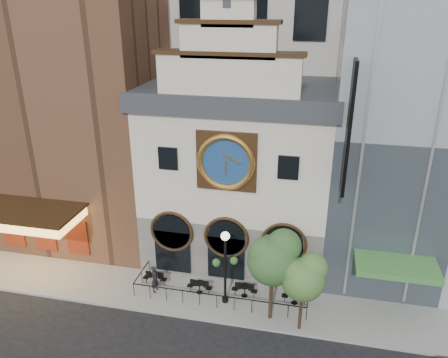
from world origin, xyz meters
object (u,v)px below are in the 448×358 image
Objects in this scene: bistro_2 at (244,290)px; lamppost at (225,260)px; bistro_3 at (295,297)px; pedestrian at (155,279)px; bistro_1 at (200,287)px; tree_right at (304,276)px; bistro_0 at (155,278)px; tree_left at (274,256)px.

lamppost reaches higher than bistro_2.
bistro_3 is (3.10, -0.03, 0.00)m from bistro_2.
pedestrian is at bearing -172.92° from bistro_2.
bistro_1 is 0.33× the size of tree_right.
bistro_0 is 8.98m from bistro_3.
bistro_3 is at bearing 2.49° from bistro_1.
lamppost is at bearing -15.26° from bistro_1.
bistro_1 is (3.06, -0.25, 0.00)m from bistro_0.
bistro_3 is at bearing -14.19° from lamppost.
pedestrian is at bearing 172.98° from tree_left.
bistro_2 is at bearing 138.85° from tree_left.
tree_right is at bearing -78.08° from bistro_3.
bistro_3 is 0.87× the size of pedestrian.
bistro_0 is at bearing 175.32° from bistro_1.
lamppost reaches higher than pedestrian.
tree_right is (6.37, -1.87, 3.02)m from bistro_1.
lamppost is 1.02× the size of tree_right.
lamppost is at bearing 163.26° from tree_right.
bistro_1 is 1.00× the size of bistro_3.
bistro_2 is (2.82, 0.28, 0.00)m from bistro_1.
bistro_1 is 5.93m from bistro_3.
tree_left reaches higher than tree_right.
lamppost reaches higher than tree_right.
tree_right is at bearing -12.65° from bistro_0.
lamppost is at bearing -169.98° from bistro_3.
bistro_3 is 0.28× the size of tree_left.
bistro_1 is at bearing -177.51° from bistro_3.
bistro_0 is at bearing -179.96° from bistro_3.
tree_left reaches higher than lamppost.
bistro_2 and bistro_3 have the same top height.
pedestrian reaches higher than bistro_1.
pedestrian reaches higher than bistro_3.
tree_left reaches higher than bistro_2.
tree_left is at bearing -128.53° from bistro_3.
tree_left is (1.84, -1.61, 3.69)m from bistro_2.
bistro_3 is at bearing -79.90° from pedestrian.
bistro_2 is (5.88, 0.03, 0.00)m from bistro_0.
bistro_1 is 0.87× the size of pedestrian.
bistro_1 is at bearing 163.67° from tree_right.
bistro_2 is 4.43m from tree_left.
pedestrian is (-8.70, -0.67, 0.44)m from bistro_3.
bistro_0 is 0.87× the size of pedestrian.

